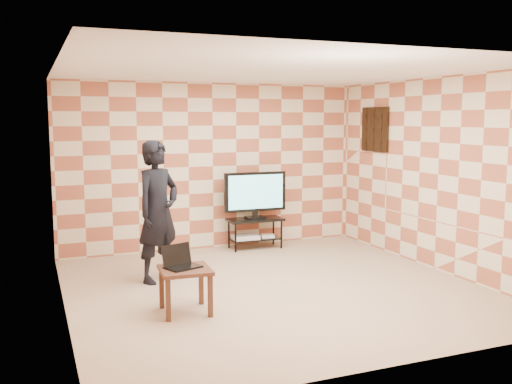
# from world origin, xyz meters

# --- Properties ---
(floor) EXTENTS (5.00, 5.00, 0.00)m
(floor) POSITION_xyz_m (0.00, 0.00, 0.00)
(floor) COLOR tan
(floor) RESTS_ON ground
(wall_back) EXTENTS (5.00, 0.02, 2.70)m
(wall_back) POSITION_xyz_m (0.00, 2.50, 1.35)
(wall_back) COLOR beige
(wall_back) RESTS_ON ground
(wall_front) EXTENTS (5.00, 0.02, 2.70)m
(wall_front) POSITION_xyz_m (0.00, -2.50, 1.35)
(wall_front) COLOR beige
(wall_front) RESTS_ON ground
(wall_left) EXTENTS (0.02, 5.00, 2.70)m
(wall_left) POSITION_xyz_m (-2.50, 0.00, 1.35)
(wall_left) COLOR beige
(wall_left) RESTS_ON ground
(wall_right) EXTENTS (0.02, 5.00, 2.70)m
(wall_right) POSITION_xyz_m (2.50, 0.00, 1.35)
(wall_right) COLOR beige
(wall_right) RESTS_ON ground
(ceiling) EXTENTS (5.00, 5.00, 0.02)m
(ceiling) POSITION_xyz_m (0.00, 0.00, 2.70)
(ceiling) COLOR white
(ceiling) RESTS_ON wall_back
(wall_art) EXTENTS (0.04, 0.72, 0.72)m
(wall_art) POSITION_xyz_m (2.47, 1.55, 1.95)
(wall_art) COLOR black
(wall_art) RESTS_ON wall_right
(tv_stand) EXTENTS (0.91, 0.41, 0.50)m
(tv_stand) POSITION_xyz_m (0.61, 2.16, 0.36)
(tv_stand) COLOR black
(tv_stand) RESTS_ON floor
(tv) EXTENTS (1.05, 0.20, 0.76)m
(tv) POSITION_xyz_m (0.61, 2.16, 0.92)
(tv) COLOR black
(tv) RESTS_ON tv_stand
(dvd_player) EXTENTS (0.42, 0.30, 0.07)m
(dvd_player) POSITION_xyz_m (0.43, 2.13, 0.21)
(dvd_player) COLOR #BCBCBF
(dvd_player) RESTS_ON tv_stand
(game_console) EXTENTS (0.25, 0.20, 0.05)m
(game_console) POSITION_xyz_m (0.81, 2.12, 0.20)
(game_console) COLOR silver
(game_console) RESTS_ON tv_stand
(side_table) EXTENTS (0.58, 0.58, 0.50)m
(side_table) POSITION_xyz_m (-1.27, -0.48, 0.41)
(side_table) COLOR #331C11
(side_table) RESTS_ON floor
(laptop) EXTENTS (0.44, 0.40, 0.24)m
(laptop) POSITION_xyz_m (-1.30, -0.42, 0.55)
(laptop) COLOR black
(laptop) RESTS_ON side_table
(person) EXTENTS (0.81, 0.74, 1.85)m
(person) POSITION_xyz_m (-1.27, 0.86, 0.92)
(person) COLOR black
(person) RESTS_ON floor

